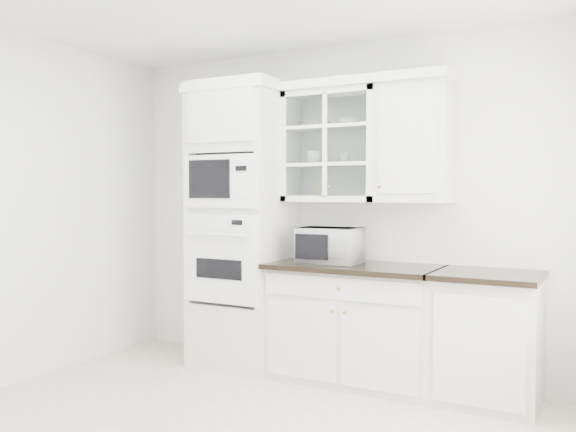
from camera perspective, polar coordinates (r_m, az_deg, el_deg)
The scene contains 12 objects.
room_shell at distance 3.97m, azimuth -3.05°, elevation 6.59°, with size 4.00×3.50×2.70m.
oven_column at distance 5.20m, azimuth -4.34°, elevation -0.83°, with size 0.76×0.68×2.40m.
base_cabinet_run at distance 4.85m, azimuth 6.30°, elevation -9.86°, with size 1.32×0.67×0.92m.
extra_base_cabinet at distance 4.57m, azimuth 18.18°, elevation -10.70°, with size 0.72×0.67×0.92m.
upper_cabinet_glass at distance 4.98m, azimuth 4.30°, elevation 6.52°, with size 0.80×0.33×0.90m.
upper_cabinet_solid at distance 4.74m, azimuth 11.80°, elevation 6.69°, with size 0.55×0.33×0.90m, color silver.
crown_molding at distance 5.06m, azimuth 3.09°, elevation 11.99°, with size 2.14×0.38×0.07m, color silver.
countertop_microwave at distance 4.84m, azimuth 4.01°, elevation -2.73°, with size 0.48×0.40×0.28m, color white.
bowl_a at distance 5.08m, azimuth 2.78°, elevation 8.53°, with size 0.20×0.20×0.05m, color white.
bowl_b at distance 4.96m, azimuth 5.75°, elevation 8.72°, with size 0.18×0.18×0.06m, color white.
cup_a at distance 5.05m, azimuth 2.54°, elevation 5.48°, with size 0.13×0.13×0.11m, color white.
cup_b at distance 4.91m, azimuth 5.37°, elevation 5.40°, with size 0.09×0.09×0.08m, color white.
Camera 1 is at (2.08, -2.94, 1.48)m, focal length 38.00 mm.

